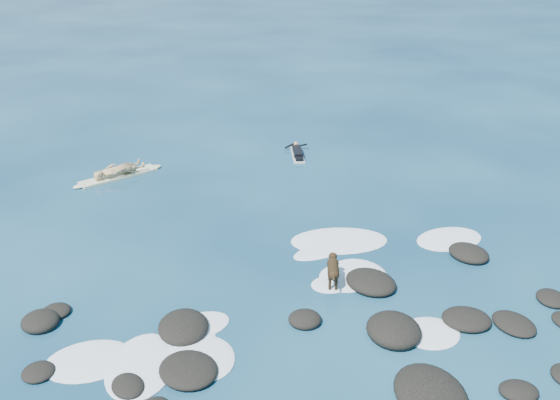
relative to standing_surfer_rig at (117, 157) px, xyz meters
name	(u,v)px	position (x,y,z in m)	size (l,w,h in m)	color
ground	(311,293)	(3.89, -9.92, -0.82)	(160.00, 160.00, 0.00)	#0A2642
reef_rocks	(337,340)	(3.63, -12.13, -0.72)	(13.43, 7.21, 0.57)	black
breaking_foam	(295,293)	(3.47, -9.81, -0.81)	(13.04, 6.90, 0.12)	white
standing_surfer_rig	(117,157)	(0.00, 0.00, 0.00)	(3.52, 1.62, 2.07)	beige
paddling_surfer_rig	(297,153)	(7.29, 0.02, -0.69)	(1.15, 2.17, 0.38)	silver
dog	(333,268)	(4.56, -9.77, -0.29)	(0.63, 1.20, 0.80)	black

